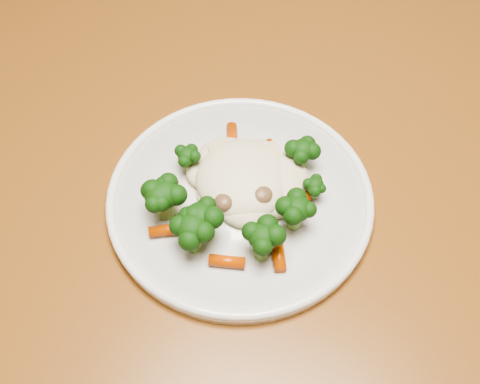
# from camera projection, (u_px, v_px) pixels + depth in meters

# --- Properties ---
(dining_table) EXTENTS (1.39, 1.15, 0.75)m
(dining_table) POSITION_uv_depth(u_px,v_px,m) (268.00, 254.00, 0.72)
(dining_table) COLOR brown
(dining_table) RESTS_ON ground
(plate) EXTENTS (0.28, 0.28, 0.01)m
(plate) POSITION_uv_depth(u_px,v_px,m) (240.00, 199.00, 0.64)
(plate) COLOR white
(plate) RESTS_ON dining_table
(meal) EXTENTS (0.18, 0.19, 0.05)m
(meal) POSITION_uv_depth(u_px,v_px,m) (231.00, 192.00, 0.61)
(meal) COLOR beige
(meal) RESTS_ON plate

